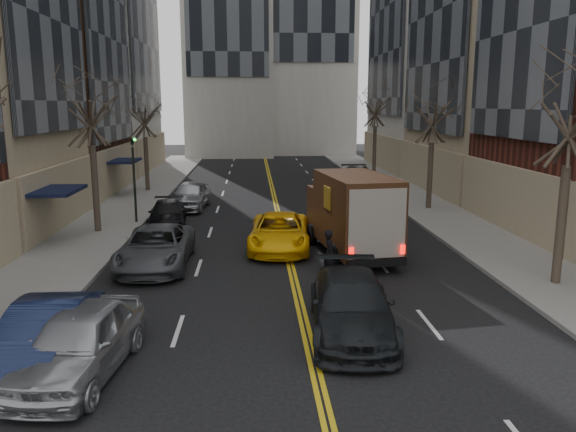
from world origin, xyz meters
The scene contains 20 objects.
sidewalk_left centered at (-9.00, 27.00, 0.07)m, with size 4.00×66.00×0.15m, color slate.
sidewalk_right centered at (9.00, 27.00, 0.07)m, with size 4.00×66.00×0.15m, color slate.
tree_lf_mid centered at (-8.80, 20.00, 6.60)m, with size 3.20×3.20×8.91m.
tree_lf_far centered at (-8.80, 33.00, 6.02)m, with size 3.20×3.20×8.12m.
tree_rt_near centered at (8.80, 11.00, 6.45)m, with size 3.20×3.20×8.71m.
tree_rt_mid centered at (8.80, 25.00, 6.17)m, with size 3.20×3.20×8.32m.
tree_rt_far centered at (8.80, 40.00, 6.74)m, with size 3.20×3.20×9.11m.
traffic_signal centered at (-7.39, 22.00, 2.82)m, with size 0.29×0.26×4.70m.
ups_truck centered at (2.57, 15.40, 1.70)m, with size 3.15×6.41×3.37m.
observer_sedan centered at (1.20, 7.56, 0.77)m, with size 2.61×5.48×1.54m.
taxi centered at (-0.30, 16.58, 0.74)m, with size 2.47×5.35×1.49m, color yellow.
pedestrian centered at (1.30, 12.61, 0.86)m, with size 0.63×0.41×1.72m, color black.
parked_lf_a centered at (-5.36, 5.56, 0.80)m, with size 1.88×4.67×1.59m, color #AAADB2.
parked_lf_b centered at (-6.30, 6.05, 0.75)m, with size 1.60×4.58×1.51m, color #101834.
parked_lf_c centered at (-5.10, 14.22, 0.76)m, with size 2.51×5.45×1.52m, color #474B4F.
parked_lf_d centered at (-5.72, 21.36, 0.64)m, with size 1.80×4.42×1.28m, color black.
parked_lf_e centered at (-5.10, 26.29, 0.81)m, with size 1.92×4.78×1.63m, color #ADB0B5.
parked_rt_a centered at (5.10, 22.56, 0.68)m, with size 1.44×4.13×1.36m, color #44454B.
parked_rt_b centered at (5.56, 30.07, 0.80)m, with size 2.67×5.79×1.61m, color #A8ABB0.
parked_rt_c centered at (6.30, 33.50, 0.79)m, with size 2.23×5.48×1.59m, color black.
Camera 1 is at (-1.40, -6.60, 6.08)m, focal length 35.00 mm.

